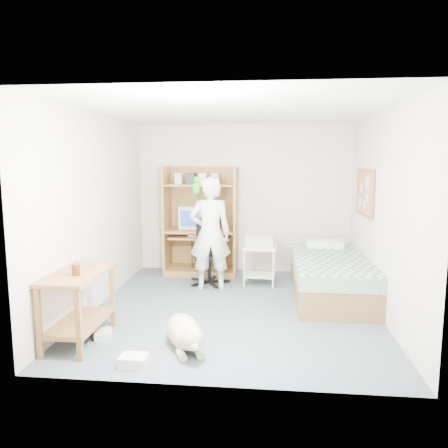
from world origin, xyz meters
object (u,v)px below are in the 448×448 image
(person, at_px, (210,234))
(printer_cart, at_px, (260,259))
(office_chair, at_px, (209,260))
(dog, at_px, (185,332))
(side_desk, at_px, (78,296))
(computer_hutch, at_px, (201,225))
(bed, at_px, (331,277))

(person, relative_size, printer_cart, 2.78)
(office_chair, distance_m, dog, 2.41)
(side_desk, height_order, office_chair, office_chair)
(computer_hutch, height_order, office_chair, computer_hutch)
(bed, height_order, printer_cart, bed)
(computer_hutch, bearing_deg, office_chair, -70.56)
(dog, bearing_deg, printer_cart, 50.10)
(side_desk, height_order, dog, side_desk)
(person, bearing_deg, bed, 163.49)
(side_desk, relative_size, office_chair, 1.00)
(bed, bearing_deg, printer_cart, 152.30)
(computer_hutch, xyz_separation_m, printer_cart, (1.00, -0.59, -0.42))
(computer_hutch, xyz_separation_m, dog, (0.29, -3.00, -0.66))
(computer_hutch, distance_m, office_chair, 0.78)
(office_chair, bearing_deg, computer_hutch, 100.18)
(office_chair, relative_size, printer_cart, 1.68)
(person, xyz_separation_m, dog, (0.02, -2.10, -0.67))
(person, bearing_deg, printer_cart, -166.38)
(bed, height_order, dog, bed)
(office_chair, bearing_deg, person, -88.31)
(person, bearing_deg, office_chair, -88.31)
(bed, relative_size, side_desk, 2.02)
(printer_cart, bearing_deg, bed, -23.60)
(computer_hutch, relative_size, printer_cart, 3.01)
(printer_cart, bearing_deg, office_chair, -175.70)
(person, distance_m, printer_cart, 0.90)
(computer_hutch, bearing_deg, side_desk, -106.14)
(computer_hutch, distance_m, dog, 3.08)
(computer_hutch, distance_m, person, 0.94)
(printer_cart, bearing_deg, dog, -102.25)
(side_desk, relative_size, printer_cart, 1.67)
(bed, height_order, side_desk, side_desk)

